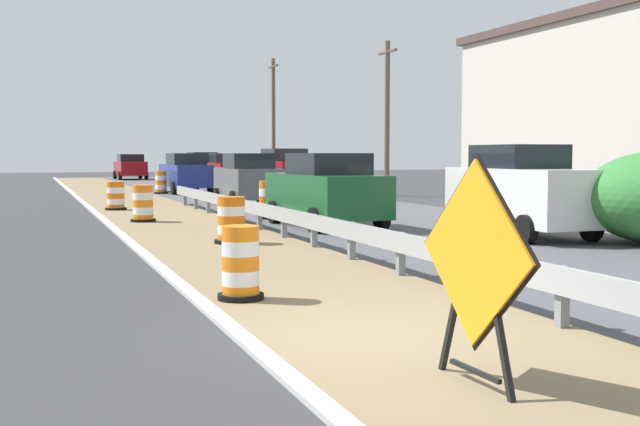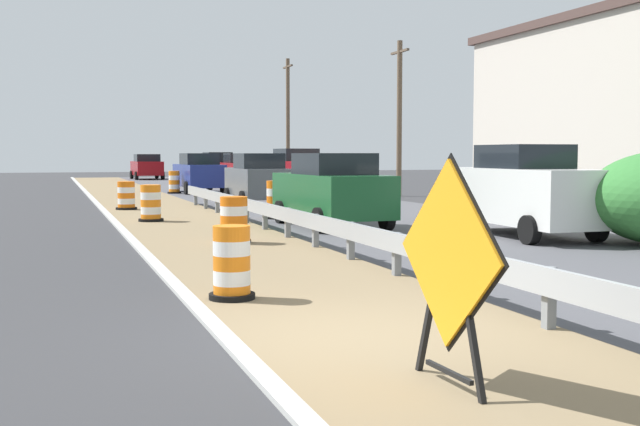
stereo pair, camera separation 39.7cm
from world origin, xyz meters
TOP-DOWN VIEW (x-y plane):
  - ground_plane at (0.00, 0.00)m, footprint 160.00×160.00m
  - median_dirt_strip at (0.60, 0.00)m, footprint 3.61×120.00m
  - curb_near_edge at (-1.30, 0.00)m, footprint 0.20×120.00m
  - guardrail_median at (2.17, 1.67)m, footprint 0.18×43.32m
  - warning_sign_diamond at (0.12, -1.99)m, footprint 0.13×1.67m
  - traffic_barrel_nearest at (-0.72, 2.55)m, footprint 0.63×0.63m
  - traffic_barrel_close at (0.79, 9.18)m, footprint 0.75×0.75m
  - traffic_barrel_mid at (-0.26, 15.47)m, footprint 0.72×0.72m
  - traffic_barrel_far at (3.42, 15.21)m, footprint 0.67×0.67m
  - traffic_barrel_farther at (-0.49, 20.69)m, footprint 0.74×0.74m
  - traffic_barrel_farthest at (2.80, 31.56)m, footprint 0.67×0.67m
  - car_lead_near_lane at (4.09, 31.91)m, footprint 2.11×4.75m
  - car_trailing_near_lane at (7.79, 38.44)m, footprint 2.06×4.44m
  - car_lead_far_lane at (4.41, 21.17)m, footprint 1.96×4.01m
  - car_mid_far_lane at (7.65, 8.30)m, footprint 2.01×4.53m
  - car_trailing_far_lane at (4.08, 54.32)m, footprint 2.28×4.27m
  - car_distant_a at (7.70, 26.84)m, footprint 2.00×4.61m
  - car_distant_b at (4.13, 12.14)m, footprint 2.20×4.67m
  - car_distant_c at (7.61, 44.41)m, footprint 2.06×4.54m
  - utility_pole_mid at (12.24, 25.63)m, footprint 0.24×1.80m
  - utility_pole_far at (11.25, 40.29)m, footprint 0.24×1.80m

SIDE VIEW (x-z plane):
  - ground_plane at x=0.00m, z-range 0.00..0.00m
  - median_dirt_strip at x=0.60m, z-range 0.00..0.01m
  - curb_near_edge at x=-1.30m, z-range -0.05..0.06m
  - traffic_barrel_farther at x=-0.49m, z-range -0.05..0.94m
  - traffic_barrel_nearest at x=-0.72m, z-range -0.05..0.95m
  - traffic_barrel_close at x=0.79m, z-range -0.05..0.97m
  - traffic_barrel_mid at x=-0.26m, z-range -0.05..1.01m
  - traffic_barrel_farthest at x=2.80m, z-range -0.05..1.06m
  - guardrail_median at x=2.17m, z-range 0.16..0.87m
  - traffic_barrel_far at x=3.42m, z-range -0.05..1.09m
  - car_trailing_far_lane at x=4.08m, z-range 0.00..1.93m
  - car_lead_far_lane at x=4.41m, z-range 0.00..1.97m
  - car_distant_b at x=4.13m, z-range 0.00..1.98m
  - car_trailing_near_lane at x=7.79m, z-range 0.00..1.98m
  - car_lead_near_lane at x=4.09m, z-range 0.00..1.99m
  - car_distant_c at x=7.61m, z-range 0.00..2.06m
  - warning_sign_diamond at x=0.12m, z-range 0.07..2.04m
  - car_mid_far_lane at x=7.65m, z-range 0.00..2.17m
  - car_distant_a at x=7.70m, z-range 0.00..2.19m
  - utility_pole_mid at x=12.24m, z-range 0.15..7.25m
  - utility_pole_far at x=11.25m, z-range 0.16..8.05m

